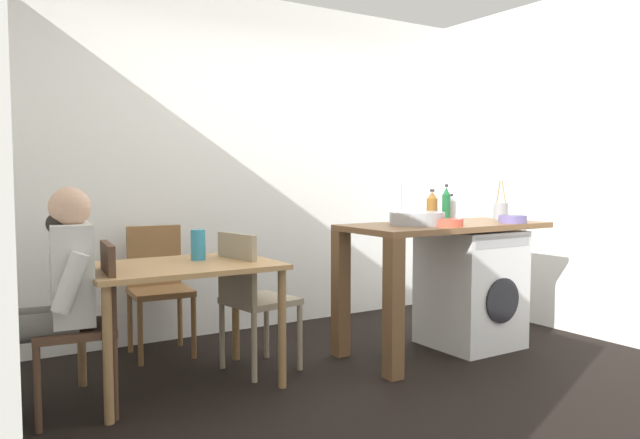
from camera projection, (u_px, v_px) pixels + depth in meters
ground_plane at (379, 388)px, 3.63m from camera, size 5.46×5.46×0.00m
wall_back at (249, 165)px, 5.01m from camera, size 4.60×0.10×2.70m
wall_counter_side at (603, 164)px, 4.68m from camera, size 0.10×3.80×2.70m
dining_table at (180, 280)px, 3.60m from camera, size 1.10×0.76×0.74m
chair_person_seat at (88, 318)px, 3.23m from camera, size 0.44×0.44×0.90m
chair_opposite at (251, 294)px, 3.90m from camera, size 0.46×0.46×0.90m
chair_spare_by_wall at (158, 282)px, 4.32m from camera, size 0.43×0.43×0.90m
seated_person at (54, 290)px, 3.15m from camera, size 0.52×0.53×1.20m
kitchen_counter at (422, 247)px, 4.25m from camera, size 1.50×0.68×0.92m
washing_machine at (470, 288)px, 4.52m from camera, size 0.60×0.61×0.86m
sink_basin at (417, 218)px, 4.20m from camera, size 0.38×0.38×0.09m
tap at (400, 204)px, 4.35m from camera, size 0.02×0.02×0.28m
bottle_tall_green at (432, 207)px, 4.48m from camera, size 0.08×0.08×0.24m
bottle_squat_brown at (446, 204)px, 4.54m from camera, size 0.06×0.06×0.28m
bottle_clear_small at (451, 208)px, 4.66m from camera, size 0.07×0.07×0.20m
mixing_bowl at (449, 222)px, 4.10m from camera, size 0.18×0.18×0.05m
utensil_crock at (501, 211)px, 4.72m from camera, size 0.11×0.11×0.30m
colander at (513, 219)px, 4.40m from camera, size 0.20×0.20×0.06m
vase at (198, 245)px, 3.75m from camera, size 0.09×0.09×0.19m
scissors at (450, 224)px, 4.24m from camera, size 0.15×0.06×0.01m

